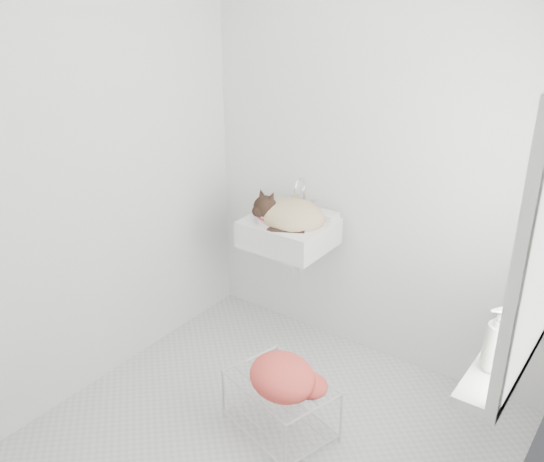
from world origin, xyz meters
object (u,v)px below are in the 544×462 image
Objects in this scene: sink at (289,220)px; bottle_a at (492,368)px; wire_rack at (280,406)px; bottle_c at (515,333)px; bottle_b at (504,349)px; cat at (289,216)px.

sink is 2.21× the size of bottle_a.
wire_rack is at bearing -58.40° from sink.
wire_rack is 3.42× the size of bottle_c.
wire_rack is (0.41, -0.67, -0.70)m from sink.
sink is 2.72× the size of bottle_b.
wire_rack is at bearing 176.35° from bottle_a.
bottle_a reaches higher than bottle_b.
bottle_a is 1.23× the size of bottle_b.
bottle_a reaches higher than bottle_c.
bottle_c reaches higher than wire_rack.
sink is 1.48m from bottle_c.
cat is 1.57m from bottle_a.
sink is 1.59m from bottle_a.
cat is 1.51m from bottle_b.
wire_rack is 2.88× the size of bottle_b.
cat is (0.01, -0.02, 0.04)m from sink.
sink is 1.53m from bottle_b.
cat reaches higher than sink.
bottle_c is (1.39, -0.43, -0.04)m from cat.
bottle_a is at bearing -3.65° from wire_rack.
sink is 1.09× the size of cat.
cat reaches higher than wire_rack.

